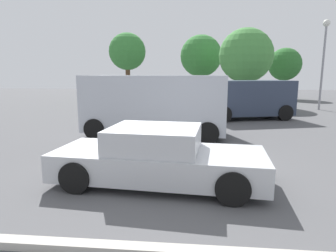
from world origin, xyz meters
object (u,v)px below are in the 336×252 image
light_post_near (324,49)px  pedestrian (154,104)px  sedan_foreground (158,157)px  dog (83,147)px  suv_dark (247,98)px  van_white (155,104)px

light_post_near → pedestrian: bearing=-144.8°
sedan_foreground → dog: sedan_foreground is taller
suv_dark → light_post_near: (5.52, 4.49, 2.87)m
light_post_near → suv_dark: bearing=-140.8°
light_post_near → van_white: bearing=-136.6°
dog → light_post_near: (11.46, 12.17, 3.72)m
van_white → sedan_foreground: bearing=103.2°
dog → suv_dark: 9.75m
dog → suv_dark: bearing=23.2°
dog → pedestrian: (1.35, 5.04, 0.76)m
suv_dark → dog: bearing=36.7°
van_white → light_post_near: size_ratio=0.94×
van_white → light_post_near: light_post_near is taller
light_post_near → dog: bearing=-133.3°
suv_dark → light_post_near: light_post_near is taller
pedestrian → sedan_foreground: bearing=133.1°
pedestrian → light_post_near: 12.72m
pedestrian → light_post_near: (10.11, 7.13, 2.96)m
van_white → pedestrian: bearing=-75.7°
pedestrian → light_post_near: bearing=-110.7°
sedan_foreground → light_post_near: (9.02, 14.05, 3.40)m
pedestrian → light_post_near: light_post_near is taller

